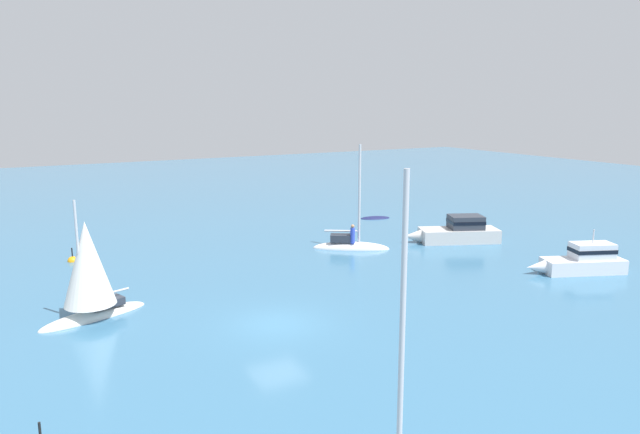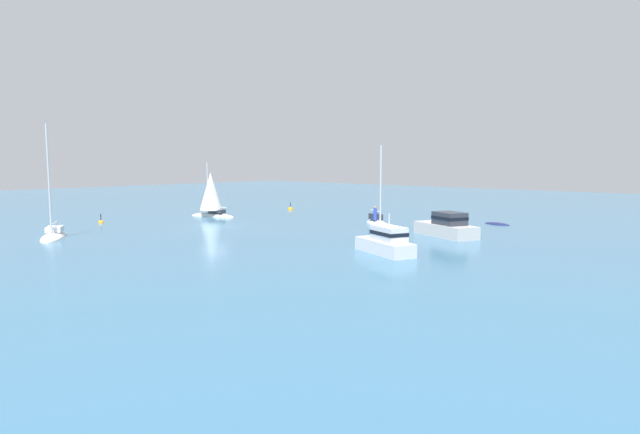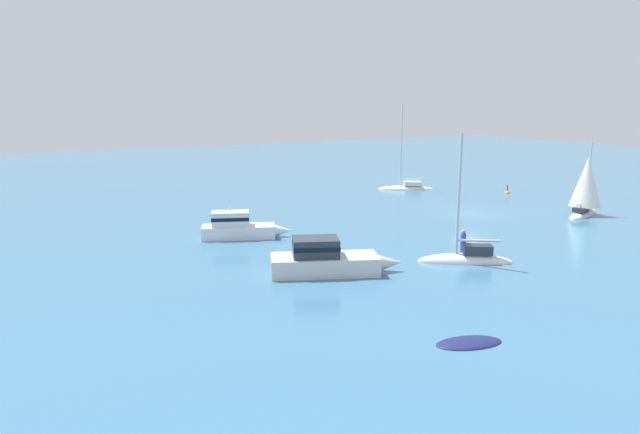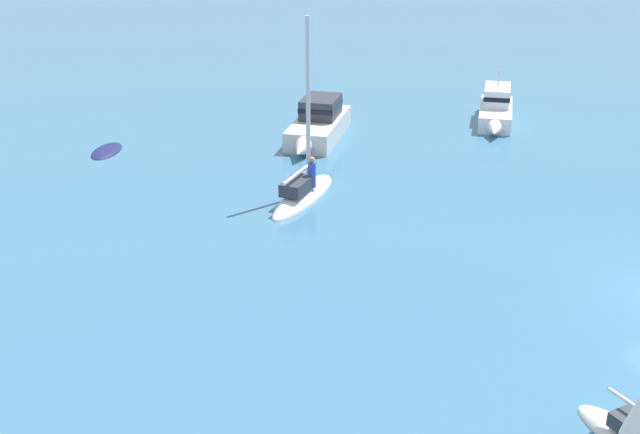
{
  "view_description": "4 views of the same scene",
  "coord_description": "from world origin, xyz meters",
  "px_view_note": "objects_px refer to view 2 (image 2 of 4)",
  "views": [
    {
      "loc": [
        -10.99,
        -23.66,
        10.19
      ],
      "look_at": [
        7.66,
        9.58,
        2.7
      ],
      "focal_mm": 33.18,
      "sensor_mm": 36.0,
      "label": 1
    },
    {
      "loc": [
        39.56,
        -29.52,
        5.95
      ],
      "look_at": [
        10.55,
        2.55,
        1.41
      ],
      "focal_mm": 30.13,
      "sensor_mm": 36.0,
      "label": 2
    },
    {
      "loc": [
        33.11,
        33.18,
        8.99
      ],
      "look_at": [
        14.62,
        0.65,
        1.28
      ],
      "focal_mm": 31.58,
      "sensor_mm": 36.0,
      "label": 3
    },
    {
      "loc": [
        -20.84,
        15.49,
        12.56
      ],
      "look_at": [
        7.08,
        10.39,
        0.64
      ],
      "focal_mm": 46.93,
      "sensor_mm": 36.0,
      "label": 4
    }
  ],
  "objects_px": {
    "dinghy": "(497,224)",
    "mooring_buoy": "(290,210)",
    "channel_buoy": "(101,223)",
    "sailboat": "(211,196)",
    "launch_1": "(445,226)",
    "ketch_1": "(378,223)",
    "launch": "(384,242)",
    "ketch": "(53,236)"
  },
  "relations": [
    {
      "from": "launch_1",
      "to": "sailboat",
      "type": "bearing_deg",
      "value": 31.0
    },
    {
      "from": "ketch_1",
      "to": "channel_buoy",
      "type": "xyz_separation_m",
      "value": [
        -21.03,
        -16.12,
        -0.18
      ]
    },
    {
      "from": "sailboat",
      "to": "dinghy",
      "type": "height_order",
      "value": "sailboat"
    },
    {
      "from": "channel_buoy",
      "to": "mooring_buoy",
      "type": "height_order",
      "value": "mooring_buoy"
    },
    {
      "from": "sailboat",
      "to": "ketch_1",
      "type": "distance_m",
      "value": 18.88
    },
    {
      "from": "channel_buoy",
      "to": "ketch_1",
      "type": "bearing_deg",
      "value": 37.47
    },
    {
      "from": "launch",
      "to": "dinghy",
      "type": "height_order",
      "value": "launch"
    },
    {
      "from": "dinghy",
      "to": "launch_1",
      "type": "relative_size",
      "value": 0.41
    },
    {
      "from": "launch",
      "to": "mooring_buoy",
      "type": "relative_size",
      "value": 4.92
    },
    {
      "from": "launch",
      "to": "mooring_buoy",
      "type": "xyz_separation_m",
      "value": [
        -26.55,
        17.81,
        -0.73
      ]
    },
    {
      "from": "sailboat",
      "to": "launch_1",
      "type": "bearing_deg",
      "value": 169.3
    },
    {
      "from": "sailboat",
      "to": "launch",
      "type": "relative_size",
      "value": 1.03
    },
    {
      "from": "ketch_1",
      "to": "sailboat",
      "type": "bearing_deg",
      "value": -130.07
    },
    {
      "from": "launch",
      "to": "ketch_1",
      "type": "bearing_deg",
      "value": -29.98
    },
    {
      "from": "mooring_buoy",
      "to": "dinghy",
      "type": "bearing_deg",
      "value": 5.12
    },
    {
      "from": "sailboat",
      "to": "channel_buoy",
      "type": "distance_m",
      "value": 11.35
    },
    {
      "from": "dinghy",
      "to": "ketch_1",
      "type": "xyz_separation_m",
      "value": [
        -7.78,
        -8.24,
        0.2
      ]
    },
    {
      "from": "launch_1",
      "to": "ketch",
      "type": "xyz_separation_m",
      "value": [
        -22.01,
        -21.24,
        -0.61
      ]
    },
    {
      "from": "launch",
      "to": "ketch",
      "type": "distance_m",
      "value": 25.8
    },
    {
      "from": "sailboat",
      "to": "channel_buoy",
      "type": "xyz_separation_m",
      "value": [
        -3.05,
        -10.72,
        -2.17
      ]
    },
    {
      "from": "sailboat",
      "to": "launch_1",
      "type": "height_order",
      "value": "sailboat"
    },
    {
      "from": "launch",
      "to": "ketch_1",
      "type": "xyz_separation_m",
      "value": [
        -9.07,
        11.83,
        -0.54
      ]
    },
    {
      "from": "launch_1",
      "to": "mooring_buoy",
      "type": "bearing_deg",
      "value": 6.12
    },
    {
      "from": "launch",
      "to": "mooring_buoy",
      "type": "bearing_deg",
      "value": -11.33
    },
    {
      "from": "dinghy",
      "to": "launch_1",
      "type": "bearing_deg",
      "value": -72.67
    },
    {
      "from": "dinghy",
      "to": "mooring_buoy",
      "type": "relative_size",
      "value": 2.38
    },
    {
      "from": "launch_1",
      "to": "ketch_1",
      "type": "xyz_separation_m",
      "value": [
        -7.98,
        2.06,
        -0.56
      ]
    },
    {
      "from": "launch",
      "to": "ketch",
      "type": "xyz_separation_m",
      "value": [
        -23.11,
        -11.47,
        -0.58
      ]
    },
    {
      "from": "launch_1",
      "to": "ketch",
      "type": "bearing_deg",
      "value": 67.63
    },
    {
      "from": "dinghy",
      "to": "mooring_buoy",
      "type": "xyz_separation_m",
      "value": [
        -25.25,
        -2.26,
        0.01
      ]
    },
    {
      "from": "dinghy",
      "to": "mooring_buoy",
      "type": "height_order",
      "value": "mooring_buoy"
    },
    {
      "from": "mooring_buoy",
      "to": "sailboat",
      "type": "bearing_deg",
      "value": -92.56
    },
    {
      "from": "launch",
      "to": "launch_1",
      "type": "height_order",
      "value": "launch"
    },
    {
      "from": "channel_buoy",
      "to": "mooring_buoy",
      "type": "xyz_separation_m",
      "value": [
        3.56,
        22.1,
        -0.01
      ]
    },
    {
      "from": "launch",
      "to": "ketch_1",
      "type": "height_order",
      "value": "ketch_1"
    },
    {
      "from": "ketch_1",
      "to": "dinghy",
      "type": "bearing_deg",
      "value": 79.87
    },
    {
      "from": "sailboat",
      "to": "launch",
      "type": "height_order",
      "value": "sailboat"
    },
    {
      "from": "ketch_1",
      "to": "launch",
      "type": "bearing_deg",
      "value": -19.31
    },
    {
      "from": "ketch",
      "to": "launch",
      "type": "bearing_deg",
      "value": 57.41
    },
    {
      "from": "launch",
      "to": "dinghy",
      "type": "relative_size",
      "value": 2.07
    },
    {
      "from": "sailboat",
      "to": "ketch_1",
      "type": "xyz_separation_m",
      "value": [
        17.98,
        5.4,
        -1.99
      ]
    },
    {
      "from": "dinghy",
      "to": "ketch",
      "type": "distance_m",
      "value": 38.35
    }
  ]
}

